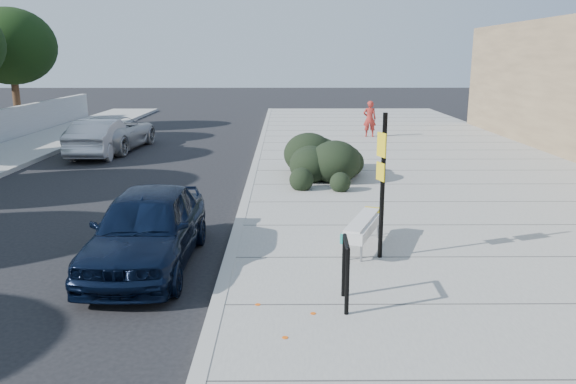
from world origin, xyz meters
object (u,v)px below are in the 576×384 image
(sign_post, at_px, (382,177))
(wagon_silver, at_px, (101,137))
(pedestrian, at_px, (370,119))
(sedan_navy, at_px, (147,228))
(suv_silver, at_px, (113,132))
(bike_rack, at_px, (346,266))
(bench, at_px, (364,225))

(sign_post, height_order, wagon_silver, sign_post)
(sign_post, xyz_separation_m, pedestrian, (2.15, 15.82, -0.68))
(sedan_navy, relative_size, pedestrian, 2.59)
(suv_silver, bearing_deg, bike_rack, 122.89)
(bike_rack, xyz_separation_m, wagon_silver, (-7.88, 13.74, -0.05))
(bench, xyz_separation_m, sedan_navy, (-3.97, -0.49, 0.11))
(bike_rack, xyz_separation_m, sign_post, (0.83, 1.99, 0.88))
(bench, distance_m, wagon_silver, 14.09)
(bike_rack, relative_size, wagon_silver, 0.24)
(suv_silver, relative_size, pedestrian, 3.09)
(sign_post, relative_size, sedan_navy, 0.62)
(bench, bearing_deg, bike_rack, -82.86)
(bike_rack, distance_m, sedan_navy, 3.91)
(wagon_silver, distance_m, pedestrian, 11.61)
(bench, xyz_separation_m, pedestrian, (2.37, 15.32, 0.36))
(sign_post, relative_size, suv_silver, 0.52)
(bench, height_order, wagon_silver, wagon_silver)
(pedestrian, bearing_deg, wagon_silver, 25.14)
(sedan_navy, bearing_deg, bike_rack, -30.26)
(pedestrian, bearing_deg, bench, 85.78)
(wagon_silver, bearing_deg, bike_rack, 120.37)
(bike_rack, bearing_deg, bench, 78.01)
(bench, height_order, sedan_navy, sedan_navy)
(sedan_navy, bearing_deg, pedestrian, 68.84)
(bike_rack, bearing_deg, pedestrian, 82.36)
(wagon_silver, relative_size, suv_silver, 0.85)
(suv_silver, height_order, pedestrian, pedestrian)
(pedestrian, bearing_deg, bike_rack, 85.05)
(wagon_silver, bearing_deg, bench, 127.62)
(wagon_silver, relative_size, pedestrian, 2.62)
(sign_post, relative_size, pedestrian, 1.62)
(sign_post, bearing_deg, sedan_navy, 161.28)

